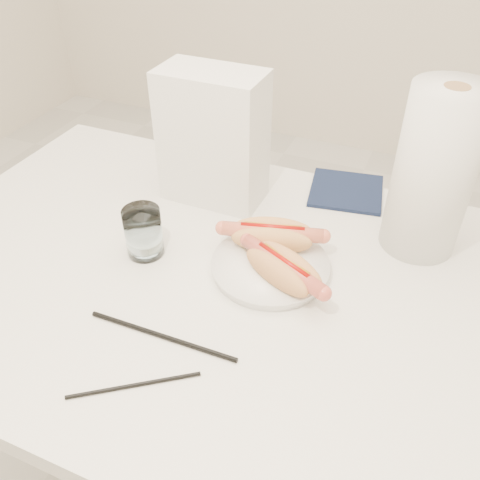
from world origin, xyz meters
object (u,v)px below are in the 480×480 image
at_px(hotdog_right, 283,269).
at_px(napkin_box, 213,138).
at_px(plate, 270,267).
at_px(water_glass, 143,232).
at_px(table, 216,296).
at_px(paper_towel_roll, 434,173).
at_px(hotdog_left, 272,235).

height_order(hotdog_right, napkin_box, napkin_box).
height_order(plate, napkin_box, napkin_box).
xyz_separation_m(hotdog_right, water_glass, (-0.26, -0.01, 0.01)).
relative_size(table, paper_towel_roll, 3.88).
xyz_separation_m(plate, water_glass, (-0.23, -0.04, 0.04)).
bearing_deg(hotdog_right, table, -148.04).
relative_size(water_glass, napkin_box, 0.35).
relative_size(hotdog_left, water_glass, 1.94).
height_order(hotdog_right, water_glass, water_glass).
distance_m(hotdog_right, napkin_box, 0.33).
relative_size(napkin_box, paper_towel_roll, 0.89).
bearing_deg(hotdog_left, paper_towel_roll, 13.83).
bearing_deg(paper_towel_roll, hotdog_left, -150.90).
bearing_deg(water_glass, hotdog_left, 22.78).
distance_m(table, plate, 0.12).
distance_m(plate, paper_towel_roll, 0.33).
height_order(water_glass, napkin_box, napkin_box).
bearing_deg(table, plate, 25.17).
relative_size(hotdog_left, paper_towel_roll, 0.60).
xyz_separation_m(table, hotdog_left, (0.07, 0.09, 0.10)).
xyz_separation_m(hotdog_left, hotdog_right, (0.05, -0.08, -0.00)).
bearing_deg(water_glass, plate, 10.04).
height_order(hotdog_left, napkin_box, napkin_box).
bearing_deg(table, water_glass, 179.66).
height_order(table, water_glass, water_glass).
bearing_deg(hotdog_right, napkin_box, 162.47).
distance_m(plate, hotdog_left, 0.06).
bearing_deg(water_glass, table, -0.34).
bearing_deg(hotdog_left, hotdog_right, -73.68).
bearing_deg(hotdog_right, water_glass, -151.69).
xyz_separation_m(water_glass, paper_towel_roll, (0.46, 0.23, 0.11)).
height_order(table, hotdog_right, hotdog_right).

